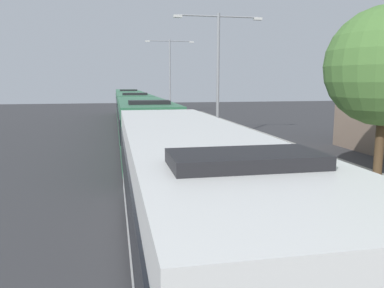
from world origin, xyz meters
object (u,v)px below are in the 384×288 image
bus_fourth_in_line (128,102)px  streetlamp_mid (218,63)px  bus_lead (190,195)px  bus_second_in_line (144,127)px  bus_middle (133,110)px  streetlamp_far (170,69)px  white_suv (270,170)px

bus_fourth_in_line → streetlamp_mid: (5.40, -18.92, 3.53)m
streetlamp_mid → bus_lead: bearing=-106.8°
bus_fourth_in_line → bus_second_in_line: bearing=-90.0°
bus_middle → bus_fourth_in_line: (0.00, 12.50, 0.00)m
bus_lead → bus_fourth_in_line: (0.00, 36.75, 0.00)m
bus_fourth_in_line → streetlamp_far: 7.69m
bus_lead → bus_fourth_in_line: size_ratio=0.93×
bus_middle → white_suv: size_ratio=2.43×
white_suv → bus_lead: bearing=-129.2°
bus_lead → streetlamp_far: (5.40, 40.59, 3.90)m
bus_middle → bus_fourth_in_line: bearing=90.0°
streetlamp_mid → streetlamp_far: streetlamp_far is taller
bus_middle → streetlamp_mid: (5.40, -6.42, 3.53)m
bus_second_in_line → streetlamp_mid: size_ratio=1.29×
bus_lead → bus_second_in_line: size_ratio=1.07×
white_suv → bus_middle: bearing=100.6°
bus_lead → white_suv: (3.70, 4.54, -0.66)m
white_suv → streetlamp_mid: size_ratio=0.59×
bus_second_in_line → streetlamp_far: bearing=79.2°
bus_lead → streetlamp_mid: (5.40, 17.83, 3.54)m
bus_middle → white_suv: 20.07m
streetlamp_mid → bus_second_in_line: bearing=-134.3°
bus_fourth_in_line → white_suv: bus_fourth_in_line is taller
bus_lead → bus_second_in_line: same height
bus_fourth_in_line → streetlamp_far: size_ratio=1.37×
bus_middle → streetlamp_far: streetlamp_far is taller
bus_second_in_line → bus_middle: size_ratio=0.91×
bus_fourth_in_line → white_suv: size_ratio=2.52×
bus_fourth_in_line → white_suv: 32.43m
bus_middle → bus_fourth_in_line: size_ratio=0.96×
streetlamp_mid → bus_fourth_in_line: bearing=105.9°
bus_fourth_in_line → streetlamp_mid: size_ratio=1.49×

